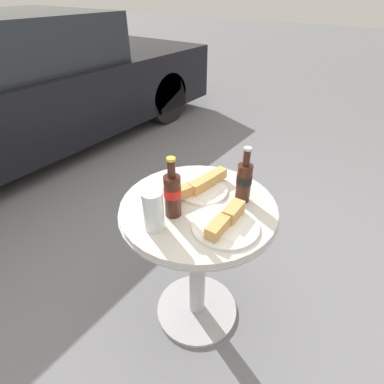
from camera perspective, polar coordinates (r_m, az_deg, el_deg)
The scene contains 8 objects.
ground_plane at distance 1.77m, azimuth 0.92°, elevation -21.41°, with size 30.00×30.00×0.00m, color slate.
bistro_table at distance 1.38m, azimuth 1.11°, elevation -9.48°, with size 0.66×0.66×0.73m.
cola_bottle_left at distance 1.13m, azimuth -3.74°, elevation -0.28°, with size 0.07×0.07×0.25m.
cola_bottle_right at distance 1.23m, azimuth 9.88°, elevation 2.15°, with size 0.06×0.06×0.24m.
drinking_glass at distance 1.09m, azimuth -7.35°, elevation -3.82°, with size 0.08×0.08×0.16m.
lunch_plate_near at distance 1.31m, azimuth 1.82°, elevation 1.03°, with size 0.30×0.22×0.06m.
lunch_plate_far at distance 1.13m, azimuth 6.37°, elevation -5.92°, with size 0.26×0.26×0.06m.
parked_car at distance 3.70m, azimuth -29.88°, elevation 16.88°, with size 4.17×1.79×1.27m.
Camera 1 is at (-0.82, -0.55, 1.47)m, focal length 28.00 mm.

